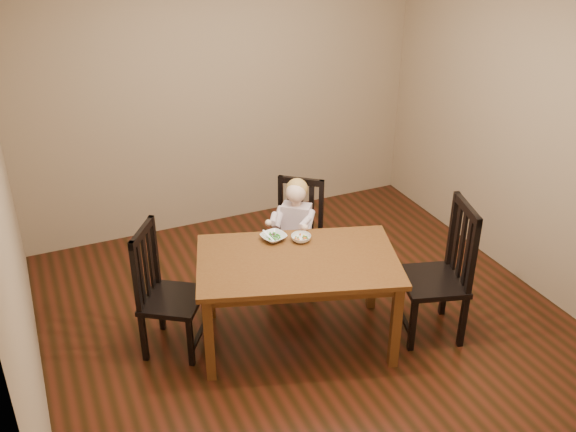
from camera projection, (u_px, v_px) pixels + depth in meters
name	position (u px, v px, depth m)	size (l,w,h in m)	color
room	(312.00, 169.00, 4.49)	(4.01, 4.01, 2.71)	#40180D
dining_table	(298.00, 269.00, 4.65)	(1.64, 1.26, 0.72)	#522D13
chair_child	(297.00, 237.00, 5.44)	(0.56, 0.56, 0.95)	black
chair_left	(165.00, 293.00, 4.66)	(0.58, 0.59, 1.00)	black
chair_right	(440.00, 274.00, 4.80)	(0.57, 0.58, 1.10)	black
toddler	(296.00, 225.00, 5.33)	(0.31, 0.39, 0.54)	silver
bowl_peas	(274.00, 237.00, 4.85)	(0.18, 0.18, 0.04)	white
bowl_veg	(301.00, 238.00, 4.83)	(0.15, 0.15, 0.05)	white
fork	(268.00, 236.00, 4.82)	(0.05, 0.12, 0.05)	silver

